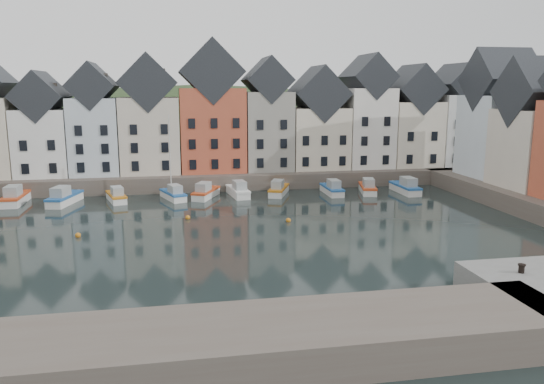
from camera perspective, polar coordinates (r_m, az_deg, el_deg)
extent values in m
plane|color=black|center=(48.03, -4.01, -4.98)|extent=(260.00, 260.00, 0.00)
cube|color=#51463E|center=(77.04, -6.51, 1.85)|extent=(90.00, 16.00, 2.00)
cube|color=#51463E|center=(27.33, -20.61, -16.37)|extent=(50.00, 6.00, 2.00)
ellipsoid|color=#24371B|center=(106.70, -7.26, -6.04)|extent=(153.60, 70.40, 64.00)
sphere|color=black|center=(97.34, -15.78, 7.99)|extent=(5.77, 5.77, 5.77)
sphere|color=black|center=(110.85, 5.33, 8.38)|extent=(5.27, 5.27, 5.27)
sphere|color=black|center=(106.78, 9.92, 8.04)|extent=(5.07, 5.07, 5.07)
sphere|color=black|center=(103.05, 0.44, 8.06)|extent=(5.01, 5.01, 5.01)
sphere|color=black|center=(111.37, 7.14, 8.32)|extent=(5.21, 5.21, 5.21)
sphere|color=black|center=(104.88, -6.60, 8.32)|extent=(5.45, 5.45, 5.45)
sphere|color=black|center=(103.64, 14.17, 7.41)|extent=(4.49, 4.49, 4.49)
cube|color=white|center=(76.12, -23.24, 4.94)|extent=(6.56, 8.00, 8.61)
cube|color=black|center=(75.81, -23.58, 9.40)|extent=(6.56, 8.16, 6.56)
cube|color=silver|center=(74.88, -18.38, 5.73)|extent=(6.20, 8.00, 10.02)
cube|color=black|center=(74.62, -18.69, 10.74)|extent=(6.20, 8.16, 6.20)
cube|color=beige|center=(74.23, -12.93, 6.00)|extent=(7.70, 8.00, 10.08)
cube|color=black|center=(73.97, -13.16, 11.36)|extent=(7.70, 8.16, 7.70)
cube|color=#C05236|center=(74.28, -6.46, 6.67)|extent=(8.69, 8.00, 11.28)
cube|color=black|center=(74.09, -6.60, 12.69)|extent=(8.69, 8.16, 8.69)
cube|color=gray|center=(75.21, -0.56, 6.61)|extent=(6.43, 8.00, 10.78)
cube|color=black|center=(74.99, -0.57, 11.93)|extent=(6.43, 8.16, 6.43)
cube|color=beige|center=(76.88, 4.84, 5.83)|extent=(7.88, 8.00, 8.56)
cube|color=black|center=(76.57, 4.92, 10.48)|extent=(7.88, 8.16, 7.88)
cube|color=white|center=(79.01, 10.04, 6.83)|extent=(6.50, 8.00, 11.27)
cube|color=black|center=(78.82, 10.22, 12.09)|extent=(6.50, 8.16, 6.50)
cube|color=beige|center=(81.78, 14.66, 6.10)|extent=(7.23, 8.00, 9.32)
cube|color=black|center=(81.51, 14.88, 10.62)|extent=(7.23, 8.16, 7.23)
cube|color=white|center=(84.85, 18.90, 6.37)|extent=(6.18, 8.00, 10.32)
cube|color=black|center=(84.63, 19.19, 10.88)|extent=(6.18, 8.16, 6.18)
cube|color=silver|center=(74.70, 23.08, 5.54)|extent=(7.47, 8.00, 10.38)
cube|color=black|center=(74.46, 23.51, 11.03)|extent=(7.62, 8.00, 8.00)
cube|color=beige|center=(68.25, 26.70, 4.17)|extent=(8.14, 8.00, 8.89)
cube|color=black|center=(67.91, 27.18, 9.55)|extent=(8.30, 8.00, 8.00)
sphere|color=#BE6F16|center=(55.48, -9.05, -2.74)|extent=(0.50, 0.50, 0.50)
sphere|color=#BE6F16|center=(53.69, 1.77, -3.06)|extent=(0.50, 0.50, 0.50)
sphere|color=#BE6F16|center=(51.42, -20.14, -4.40)|extent=(0.50, 0.50, 0.50)
cube|color=silver|center=(68.98, -25.80, -0.81)|extent=(1.91, 6.35, 1.16)
cube|color=#BE411B|center=(68.86, -25.84, -0.29)|extent=(2.01, 6.48, 0.26)
cube|color=#919798|center=(67.85, -26.10, 0.08)|extent=(1.48, 2.54, 1.27)
cube|color=silver|center=(66.48, -21.37, -0.88)|extent=(3.30, 6.40, 1.12)
cube|color=#215699|center=(66.37, -21.41, -0.37)|extent=(3.43, 6.54, 0.26)
cube|color=#919798|center=(65.44, -21.79, 0.00)|extent=(1.99, 2.73, 1.23)
cube|color=silver|center=(66.00, -16.40, -0.69)|extent=(2.94, 5.53, 0.97)
cube|color=#BE6F16|center=(65.90, -16.43, -0.24)|extent=(3.05, 5.65, 0.22)
cube|color=#919798|center=(65.03, -16.33, 0.09)|extent=(1.75, 2.37, 1.06)
cube|color=silver|center=(65.58, -10.59, -0.50)|extent=(3.27, 5.55, 0.98)
cube|color=#215699|center=(65.48, -10.61, -0.04)|extent=(3.39, 5.68, 0.22)
cube|color=#919798|center=(64.64, -10.39, 0.30)|extent=(1.88, 2.42, 1.07)
cylinder|color=silver|center=(65.28, -10.90, 3.90)|extent=(0.12, 0.12, 9.76)
cube|color=silver|center=(65.97, -7.11, -0.31)|extent=(3.82, 5.86, 1.04)
cube|color=#BE411B|center=(65.86, -7.12, 0.17)|extent=(3.95, 6.00, 0.24)
cube|color=#919798|center=(64.98, -7.39, 0.52)|extent=(2.11, 2.60, 1.13)
cube|color=silver|center=(66.58, -3.69, -0.14)|extent=(2.47, 5.92, 1.05)
cube|color=silver|center=(66.47, -3.70, 0.35)|extent=(2.58, 6.05, 0.24)
cube|color=#919798|center=(65.54, -3.52, 0.71)|extent=(1.64, 2.46, 1.15)
cube|color=silver|center=(67.35, 0.74, 0.01)|extent=(3.59, 5.80, 1.02)
cube|color=#BE6F16|center=(67.24, 0.74, 0.47)|extent=(3.72, 5.94, 0.23)
cube|color=#919798|center=(66.33, 0.61, 0.81)|extent=(2.03, 2.55, 1.12)
cube|color=silver|center=(68.12, 6.44, 0.06)|extent=(1.67, 5.52, 1.01)
cube|color=#215699|center=(68.02, 6.45, 0.52)|extent=(1.76, 5.63, 0.23)
cube|color=#919798|center=(67.15, 6.67, 0.85)|extent=(1.29, 2.21, 1.10)
cube|color=silver|center=(69.56, 10.23, 0.19)|extent=(2.92, 5.83, 1.03)
cube|color=#BE411B|center=(69.46, 10.25, 0.64)|extent=(3.04, 5.96, 0.23)
cube|color=#919798|center=(68.54, 10.35, 0.97)|extent=(1.79, 2.48, 1.12)
cube|color=silver|center=(70.61, 14.10, 0.21)|extent=(1.87, 6.05, 1.11)
cube|color=#215699|center=(70.51, 14.12, 0.69)|extent=(1.97, 6.18, 0.25)
cube|color=#919798|center=(69.60, 14.46, 1.05)|extent=(1.43, 2.43, 1.21)
cylinder|color=black|center=(36.70, 25.26, -7.50)|extent=(0.36, 0.36, 0.50)
cylinder|color=black|center=(36.62, 25.29, -7.10)|extent=(0.48, 0.48, 0.08)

